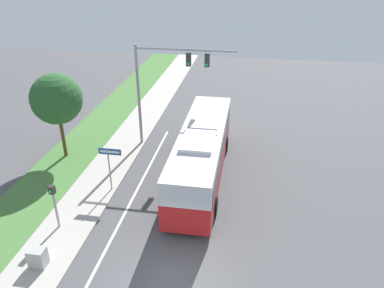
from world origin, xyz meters
name	(u,v)px	position (x,y,z in m)	size (l,w,h in m)	color
ground_plane	(173,281)	(0.00, 0.00, 0.00)	(80.00, 80.00, 0.00)	#4C4C4F
sidewalk	(41,263)	(-6.20, 0.00, 0.06)	(2.80, 80.00, 0.12)	#ADA89E
lane_divider_near	(95,271)	(-3.60, 0.00, 0.00)	(0.14, 30.00, 0.01)	silver
bus	(202,151)	(0.04, 8.71, 1.89)	(2.76, 12.12, 3.48)	red
signal_gantry	(165,77)	(-3.09, 12.65, 5.28)	(6.86, 0.41, 7.41)	#939399
pedestrian_signal	(54,200)	(-6.56, 2.51, 1.81)	(0.28, 0.34, 2.62)	#939399
street_sign	(110,161)	(-5.01, 6.27, 2.04)	(1.35, 0.08, 2.92)	#939399
utility_cabinet	(38,257)	(-6.17, -0.17, 0.58)	(0.75, 0.59, 0.91)	#A8A8A3
roadside_tree	(56,99)	(-9.75, 9.82, 4.29)	(3.37, 3.37, 5.89)	brown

